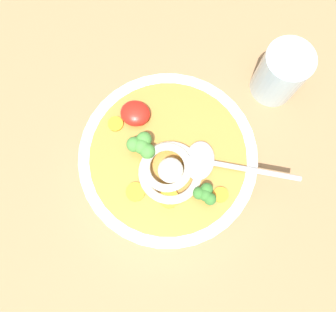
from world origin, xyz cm
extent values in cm
cube|color=#936D47|center=(0.00, 0.00, 1.28)|extent=(108.27, 108.27, 2.56)
cylinder|color=white|center=(-0.69, 2.44, 5.28)|extent=(27.17, 27.17, 5.45)
cylinder|color=#B27A33|center=(-0.69, 2.44, 5.50)|extent=(23.91, 23.91, 5.01)
torus|color=silver|center=(-1.80, 4.83, 8.66)|extent=(9.46, 9.46, 1.31)
torus|color=silver|center=(-1.18, 4.42, 9.70)|extent=(10.14, 10.14, 1.17)
sphere|color=silver|center=(-1.80, 4.83, 10.35)|extent=(3.67, 3.67, 3.67)
ellipsoid|color=#B7B7BC|center=(-5.42, 1.90, 8.80)|extent=(5.05, 6.46, 1.60)
cylinder|color=#B7B7BC|center=(-12.87, 1.05, 8.80)|extent=(14.99, 2.50, 0.80)
ellipsoid|color=red|center=(5.96, -2.24, 9.03)|extent=(4.57, 4.12, 2.06)
cylinder|color=#7A9E60|center=(-7.51, 6.72, 8.50)|extent=(0.92, 0.92, 0.99)
sphere|color=#38752D|center=(-7.51, 6.72, 9.90)|extent=(1.81, 1.81, 1.81)
sphere|color=#38752D|center=(-6.61, 6.72, 9.73)|extent=(1.81, 1.81, 1.81)
sphere|color=#38752D|center=(-8.34, 7.05, 9.81)|extent=(1.81, 1.81, 1.81)
sphere|color=#38752D|center=(-7.51, 5.81, 9.77)|extent=(1.81, 1.81, 1.81)
cylinder|color=#7A9E60|center=(3.23, 2.71, 8.63)|extent=(1.17, 1.17, 1.26)
sphere|color=#478938|center=(3.23, 2.71, 10.41)|extent=(2.31, 2.31, 2.31)
sphere|color=#478938|center=(4.39, 2.71, 10.20)|extent=(2.31, 2.31, 2.31)
sphere|color=#478938|center=(2.18, 3.13, 10.31)|extent=(2.31, 2.31, 2.31)
sphere|color=#478938|center=(3.23, 1.56, 10.25)|extent=(2.31, 2.31, 2.31)
cylinder|color=orange|center=(-2.70, 8.52, 8.36)|extent=(2.86, 2.86, 0.72)
cylinder|color=orange|center=(8.50, 0.25, 8.22)|extent=(2.38, 2.38, 0.44)
cylinder|color=orange|center=(2.28, 9.05, 8.21)|extent=(2.84, 2.84, 0.42)
cylinder|color=orange|center=(-9.78, 5.78, 8.23)|extent=(2.30, 2.30, 0.45)
cylinder|color=silver|center=(-14.08, -16.08, 7.49)|extent=(7.64, 7.64, 9.86)
camera|label=1|loc=(-3.92, 12.94, 56.58)|focal=35.30mm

